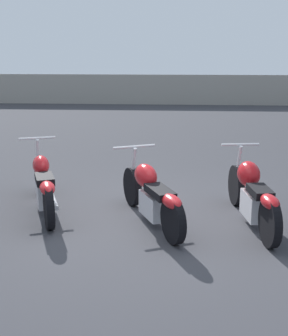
{
  "coord_description": "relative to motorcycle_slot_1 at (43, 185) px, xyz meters",
  "views": [
    {
      "loc": [
        0.43,
        -6.09,
        2.36
      ],
      "look_at": [
        0.0,
        0.46,
        0.65
      ],
      "focal_mm": 50.0,
      "sensor_mm": 36.0,
      "label": 1
    }
  ],
  "objects": [
    {
      "name": "motorcycle_slot_2",
      "position": [
        1.6,
        -0.37,
        0.01
      ],
      "size": [
        1.05,
        1.98,
        0.95
      ],
      "rotation": [
        0.0,
        0.0,
        0.42
      ],
      "color": "black",
      "rests_on": "ground_plane"
    },
    {
      "name": "ground_plane",
      "position": [
        1.46,
        -0.33,
        -0.4
      ],
      "size": [
        60.0,
        60.0,
        0.0
      ],
      "primitive_type": "plane",
      "color": "#38383D"
    },
    {
      "name": "fence_back",
      "position": [
        1.46,
        13.23,
        0.22
      ],
      "size": [
        40.0,
        0.04,
        1.24
      ],
      "color": "#9E998E",
      "rests_on": "ground_plane"
    },
    {
      "name": "motorcycle_slot_1",
      "position": [
        0.0,
        0.0,
        0.0
      ],
      "size": [
        0.94,
        2.05,
        0.98
      ],
      "rotation": [
        0.0,
        0.0,
        0.36
      ],
      "color": "black",
      "rests_on": "ground_plane"
    },
    {
      "name": "motorcycle_slot_3",
      "position": [
        2.96,
        -0.32,
        0.02
      ],
      "size": [
        0.6,
        2.17,
        0.98
      ],
      "rotation": [
        0.0,
        0.0,
        0.13
      ],
      "color": "black",
      "rests_on": "ground_plane"
    }
  ]
}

